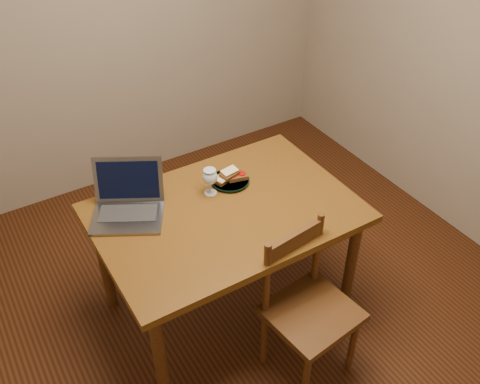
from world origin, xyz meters
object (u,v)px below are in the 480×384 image
milk_glass (210,182)px  laptop (128,200)px  plate (230,181)px  chair (309,303)px  table (226,223)px

milk_glass → laptop: bearing=167.3°
laptop → plate: bearing=22.7°
plate → laptop: size_ratio=0.46×
plate → milk_glass: (-0.14, -0.03, 0.07)m
milk_glass → laptop: size_ratio=0.33×
chair → laptop: 1.02m
table → chair: chair is taller
milk_glass → table: bearing=-91.1°
plate → laptop: (-0.55, 0.06, 0.06)m
milk_glass → chair: bearing=-77.9°
table → milk_glass: (0.00, 0.16, 0.16)m
chair → milk_glass: milk_glass is taller
chair → milk_glass: 0.79m
table → plate: 0.25m
chair → laptop: (-0.57, 0.79, 0.34)m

